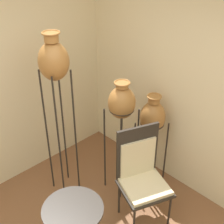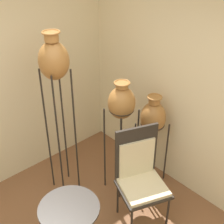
{
  "view_description": "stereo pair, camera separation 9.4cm",
  "coord_description": "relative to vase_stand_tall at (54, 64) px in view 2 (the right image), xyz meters",
  "views": [
    {
      "loc": [
        -0.83,
        -1.24,
        2.91
      ],
      "look_at": [
        1.26,
        0.93,
        1.08
      ],
      "focal_mm": 50.0,
      "sensor_mm": 36.0,
      "label": 1
    },
    {
      "loc": [
        -0.76,
        -1.3,
        2.91
      ],
      "look_at": [
        1.26,
        0.93,
        1.08
      ],
      "focal_mm": 50.0,
      "sensor_mm": 36.0,
      "label": 2
    }
  ],
  "objects": [
    {
      "name": "wall_right",
      "position": [
        1.16,
        -1.29,
        -0.33
      ],
      "size": [
        0.06,
        7.84,
        2.7
      ],
      "color": "beige",
      "rests_on": "ground_plane"
    },
    {
      "name": "vase_stand_tall",
      "position": [
        0.0,
        0.0,
        0.0
      ],
      "size": [
        0.32,
        0.32,
        2.02
      ],
      "color": "#28231E",
      "rests_on": "ground_plane"
    },
    {
      "name": "vase_stand_medium",
      "position": [
        0.51,
        -0.47,
        -0.47
      ],
      "size": [
        0.3,
        0.3,
        1.48
      ],
      "color": "#28231E",
      "rests_on": "ground_plane"
    },
    {
      "name": "vase_stand_short",
      "position": [
        0.89,
        -0.62,
        -0.74
      ],
      "size": [
        0.3,
        0.3,
        1.24
      ],
      "color": "#28231E",
      "rests_on": "ground_plane"
    },
    {
      "name": "chair",
      "position": [
        0.35,
        -0.94,
        -1.06
      ],
      "size": [
        0.63,
        0.61,
        1.14
      ],
      "rotation": [
        0.0,
        0.0,
        -0.38
      ],
      "color": "#28231E",
      "rests_on": "ground_plane"
    },
    {
      "name": "side_table",
      "position": [
        -0.56,
        -0.93,
        -1.12
      ],
      "size": [
        0.55,
        0.55,
        0.77
      ],
      "color": "#28231E",
      "rests_on": "ground_plane"
    }
  ]
}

